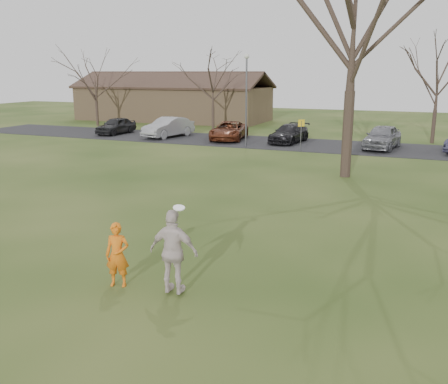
{
  "coord_description": "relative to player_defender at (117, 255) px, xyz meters",
  "views": [
    {
      "loc": [
        5.59,
        -9.54,
        5.09
      ],
      "look_at": [
        0.0,
        4.0,
        1.5
      ],
      "focal_mm": 39.44,
      "sensor_mm": 36.0,
      "label": 1
    }
  ],
  "objects": [
    {
      "name": "sign_yellow",
      "position": [
        -0.96,
        22.22,
        0.65
      ],
      "size": [
        0.35,
        0.35,
        2.08
      ],
      "color": "#47474C",
      "rests_on": "ground"
    },
    {
      "name": "player_defender",
      "position": [
        0.0,
        0.0,
        0.0
      ],
      "size": [
        0.67,
        0.54,
        1.59
      ],
      "primitive_type": "imported",
      "rotation": [
        0.0,
        0.0,
        0.31
      ],
      "color": "orange",
      "rests_on": "ground"
    },
    {
      "name": "car_2",
      "position": [
        -7.33,
        25.45,
        -0.07
      ],
      "size": [
        3.08,
        5.27,
        1.38
      ],
      "primitive_type": "imported",
      "rotation": [
        0.0,
        0.0,
        0.17
      ],
      "color": "#5C2815",
      "rests_on": "parking_strip"
    },
    {
      "name": "car_1",
      "position": [
        -12.37,
        25.08,
        0.02
      ],
      "size": [
        2.65,
        4.96,
        1.55
      ],
      "primitive_type": "imported",
      "rotation": [
        0.0,
        0.0,
        -0.22
      ],
      "color": "gray",
      "rests_on": "parking_strip"
    },
    {
      "name": "car_3",
      "position": [
        -2.69,
        25.71,
        -0.1
      ],
      "size": [
        2.36,
        4.7,
        1.31
      ],
      "primitive_type": "imported",
      "rotation": [
        0.0,
        0.0,
        -0.12
      ],
      "color": "black",
      "rests_on": "parking_strip"
    },
    {
      "name": "car_4",
      "position": [
        3.89,
        25.22,
        0.04
      ],
      "size": [
        2.48,
        4.87,
        1.59
      ],
      "primitive_type": "imported",
      "rotation": [
        0.0,
        0.0,
        -0.13
      ],
      "color": "slate",
      "rests_on": "parking_strip"
    },
    {
      "name": "lamp_post",
      "position": [
        -4.96,
        22.72,
        3.17
      ],
      "size": [
        0.34,
        0.34,
        6.27
      ],
      "color": "#47474C",
      "rests_on": "ground"
    },
    {
      "name": "small_tree_row",
      "position": [
        5.43,
        30.28,
        3.1
      ],
      "size": [
        55.0,
        5.9,
        8.5
      ],
      "color": "#352821",
      "rests_on": "ground"
    },
    {
      "name": "parking_strip",
      "position": [
        1.04,
        25.22,
        -0.78
      ],
      "size": [
        62.0,
        6.5,
        0.04
      ],
      "primitive_type": "cube",
      "color": "black",
      "rests_on": "ground"
    },
    {
      "name": "building",
      "position": [
        -18.96,
        38.22,
        1.14
      ],
      "size": [
        20.6,
        8.5,
        5.14
      ],
      "color": "#8C6D4C",
      "rests_on": "ground"
    },
    {
      "name": "big_tree",
      "position": [
        3.04,
        15.22,
        6.2
      ],
      "size": [
        9.0,
        9.0,
        14.0
      ],
      "primitive_type": null,
      "color": "#352821",
      "rests_on": "ground"
    },
    {
      "name": "catching_play",
      "position": [
        1.51,
        0.06,
        0.27
      ],
      "size": [
        1.2,
        0.57,
        2.11
      ],
      "color": "beige",
      "rests_on": "ground"
    },
    {
      "name": "car_0",
      "position": [
        -17.38,
        25.2,
        -0.07
      ],
      "size": [
        1.8,
        4.11,
        1.38
      ],
      "primitive_type": "imported",
      "rotation": [
        0.0,
        0.0,
        -0.04
      ],
      "color": "black",
      "rests_on": "parking_strip"
    },
    {
      "name": "ground",
      "position": [
        1.04,
        0.22,
        -0.8
      ],
      "size": [
        120.0,
        120.0,
        0.0
      ],
      "primitive_type": "plane",
      "color": "#1E380F",
      "rests_on": "ground"
    }
  ]
}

